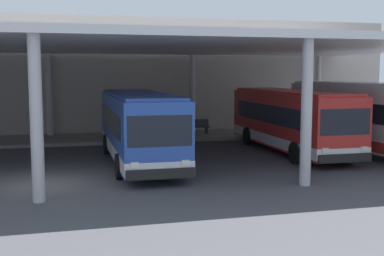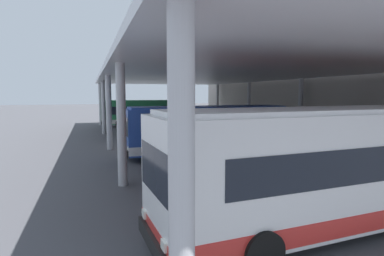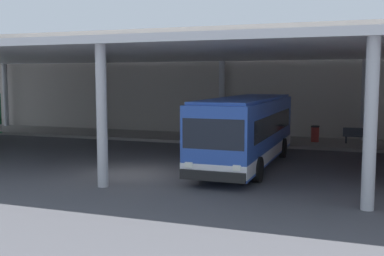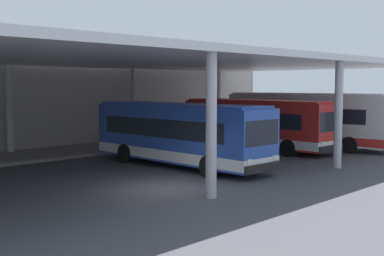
% 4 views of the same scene
% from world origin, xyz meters
% --- Properties ---
extents(ground_plane, '(200.00, 200.00, 0.00)m').
position_xyz_m(ground_plane, '(0.00, 0.00, 0.00)').
color(ground_plane, '#47474C').
extents(platform_kerb, '(42.00, 4.50, 0.18)m').
position_xyz_m(platform_kerb, '(0.00, 11.75, 0.09)').
color(platform_kerb, gray).
rests_on(platform_kerb, ground).
extents(station_building_facade, '(48.00, 1.60, 7.73)m').
position_xyz_m(station_building_facade, '(0.00, 15.00, 3.87)').
color(station_building_facade, '#ADA399').
rests_on(station_building_facade, ground).
extents(canopy_shelter, '(40.00, 17.00, 5.55)m').
position_xyz_m(canopy_shelter, '(0.00, 5.50, 5.29)').
color(canopy_shelter, silver).
rests_on(canopy_shelter, ground).
extents(bus_second_bay, '(2.78, 10.55, 3.17)m').
position_xyz_m(bus_second_bay, '(4.09, 3.43, 1.66)').
color(bus_second_bay, '#284CA8').
rests_on(bus_second_bay, ground).
extents(bench_waiting, '(1.80, 0.45, 0.92)m').
position_xyz_m(bench_waiting, '(8.99, 11.82, 0.66)').
color(bench_waiting, '#383D47').
rests_on(bench_waiting, platform_kerb).
extents(trash_bin, '(0.52, 0.52, 0.98)m').
position_xyz_m(trash_bin, '(6.47, 11.75, 0.68)').
color(trash_bin, maroon).
rests_on(trash_bin, platform_kerb).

